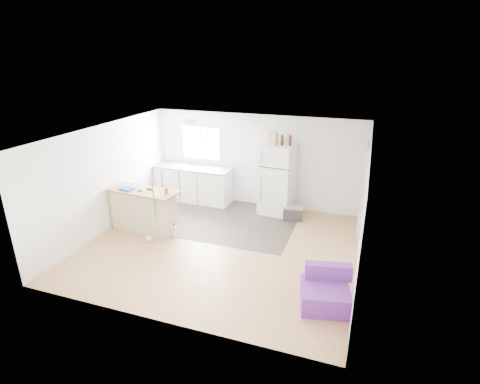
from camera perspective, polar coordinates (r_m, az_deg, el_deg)
name	(u,v)px	position (r m, az deg, el deg)	size (l,w,h in m)	color
room	(220,193)	(7.52, -3.05, -0.16)	(5.51, 5.01, 2.41)	#A97546
vinyl_zone	(213,218)	(9.31, -4.16, -3.92)	(4.05, 2.50, 0.00)	#372D29
window	(201,143)	(10.20, -5.94, 7.44)	(1.18, 0.06, 0.98)	white
interior_door	(364,192)	(8.54, 18.31, 0.07)	(0.11, 0.92, 2.10)	white
ceiling_fixture	(190,122)	(8.75, -7.60, 10.58)	(0.30, 0.30, 0.07)	white
kitchen_cabinets	(193,183)	(10.28, -7.12, 1.31)	(2.15, 0.70, 1.24)	white
peninsula	(144,210)	(8.75, -14.43, -2.67)	(1.64, 0.74, 0.98)	beige
refrigerator	(277,179)	(9.34, 5.67, 1.95)	(0.85, 0.81, 1.77)	white
cooler	(293,212)	(9.23, 8.05, -3.04)	(0.53, 0.40, 0.37)	#2F2F31
purple_seat	(325,292)	(6.39, 12.86, -14.70)	(0.89, 0.87, 0.63)	purple
cleaner_jug	(174,231)	(8.46, -10.00, -5.83)	(0.16, 0.13, 0.32)	white
mop	(150,232)	(8.32, -13.52, -5.88)	(0.31, 0.38, 1.42)	green
red_cup	(166,191)	(8.22, -11.17, 0.17)	(0.08, 0.08, 0.12)	red
blue_tray	(127,189)	(8.69, -16.89, 0.48)	(0.30, 0.22, 0.04)	#1341B6
tool_a	(150,189)	(8.55, -13.62, 0.46)	(0.14, 0.05, 0.03)	black
tool_b	(140,191)	(8.50, -14.99, 0.20)	(0.10, 0.04, 0.03)	black
cardboard_box	(273,138)	(9.01, 5.10, 8.14)	(0.20, 0.10, 0.30)	tan
bottle_left	(282,140)	(8.98, 6.44, 7.87)	(0.07, 0.07, 0.25)	#38170A
bottle_right	(290,140)	(8.97, 7.66, 7.81)	(0.07, 0.07, 0.25)	#38170A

